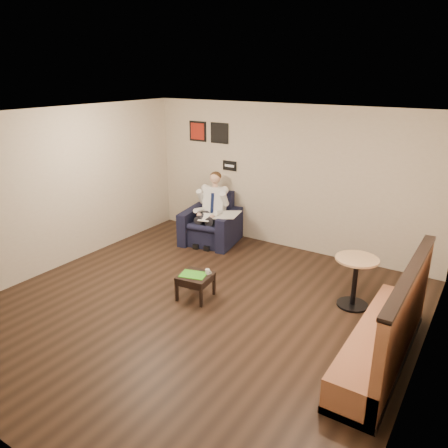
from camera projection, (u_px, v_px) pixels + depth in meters
The scene contains 18 objects.
ground at pixel (197, 309), 6.51m from camera, with size 6.00×6.00×0.00m, color black.
wall_back at pixel (287, 178), 8.42m from camera, with size 6.00×0.02×2.80m, color beige.
wall_left at pixel (56, 190), 7.58m from camera, with size 0.02×6.00×2.80m, color beige.
wall_right at pixel (428, 271), 4.51m from camera, with size 0.02×6.00×2.80m, color beige.
ceiling at pixel (192, 117), 5.58m from camera, with size 6.00×6.00×0.02m, color white.
seating_sign at pixel (230, 166), 9.04m from camera, with size 0.32×0.02×0.20m, color black.
art_print_left at pixel (198, 131), 9.24m from camera, with size 0.42×0.03×0.42m, color #A42114.
art_print_right at pixel (219, 133), 8.96m from camera, with size 0.42×0.03×0.42m, color black.
armchair at pixel (211, 219), 8.90m from camera, with size 1.03×1.03×1.00m, color black.
seated_man at pixel (208, 212), 8.72m from camera, with size 0.65×0.98×1.37m, color white, non-canonical shape.
lap_papers at pixel (206, 217), 8.65m from camera, with size 0.23×0.33×0.01m, color white.
newspaper at pixel (228, 215), 8.59m from camera, with size 0.44×0.54×0.01m, color silver.
side_table at pixel (196, 286), 6.78m from camera, with size 0.48×0.48×0.39m, color black.
green_folder at pixel (193, 275), 6.71m from camera, with size 0.39×0.28×0.01m, color green.
coffee_mug at pixel (207, 272), 6.72m from camera, with size 0.07×0.07×0.08m, color white.
smartphone at pixel (202, 272), 6.81m from camera, with size 0.12×0.06×0.01m, color black.
banquette at pixel (384, 315), 5.16m from camera, with size 0.59×2.48×1.27m, color #9B5C3C.
cafe_table at pixel (355, 282), 6.48m from camera, with size 0.63×0.63×0.78m, color tan.
Camera 1 is at (3.44, -4.59, 3.36)m, focal length 35.00 mm.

